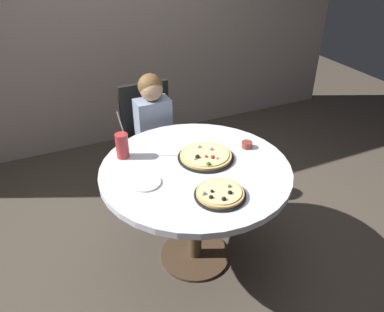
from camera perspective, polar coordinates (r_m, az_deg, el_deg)
name	(u,v)px	position (r m, az deg, el deg)	size (l,w,h in m)	color
ground_plane	(195,256)	(2.78, 0.44, -14.69)	(8.00, 8.00, 0.00)	#4C4238
dining_table	(195,181)	(2.35, 0.51, -3.78)	(1.16, 1.16, 0.75)	silver
chair_wooden	(150,136)	(3.10, -6.33, 2.99)	(0.40, 0.40, 0.95)	black
diner_child	(158,151)	(2.97, -5.13, 0.68)	(0.26, 0.41, 1.08)	#3F4766
pizza_veggie	(206,156)	(2.37, 2.08, -0.01)	(0.35, 0.35, 0.05)	black
pizza_cheese	(221,193)	(2.06, 4.33, -5.61)	(0.28, 0.28, 0.05)	black
soda_cup	(122,146)	(2.39, -10.42, 1.55)	(0.08, 0.08, 0.31)	#B73333
sauce_bowl	(247,145)	(2.51, 8.22, 1.69)	(0.07, 0.07, 0.04)	brown
plate_small	(145,182)	(2.17, -7.05, -3.95)	(0.18, 0.18, 0.01)	white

